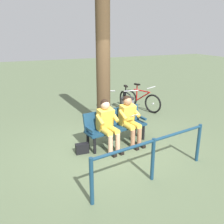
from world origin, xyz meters
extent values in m
plane|color=#566647|center=(0.00, 0.00, 0.00)|extent=(40.00, 40.00, 0.00)
cube|color=navy|center=(-0.21, -0.11, 0.42)|extent=(1.65, 0.70, 0.05)
cube|color=navy|center=(-0.18, -0.30, 0.66)|extent=(1.60, 0.40, 0.42)
cube|color=navy|center=(-0.96, -0.24, 0.56)|extent=(0.13, 0.40, 0.05)
cube|color=navy|center=(0.53, 0.02, 0.56)|extent=(0.13, 0.40, 0.05)
cylinder|color=black|center=(-0.95, -0.06, 0.20)|extent=(0.07, 0.07, 0.40)
cylinder|color=black|center=(0.47, 0.18, 0.20)|extent=(0.07, 0.07, 0.40)
cylinder|color=black|center=(-0.90, -0.40, 0.20)|extent=(0.07, 0.07, 0.40)
cylinder|color=black|center=(0.52, -0.16, 0.20)|extent=(0.07, 0.07, 0.40)
cube|color=gold|center=(-0.52, -0.18, 0.71)|extent=(0.43, 0.37, 0.55)
sphere|color=#A87554|center=(-0.53, -0.16, 1.06)|extent=(0.21, 0.21, 0.21)
sphere|color=black|center=(-0.52, -0.19, 1.10)|extent=(0.20, 0.20, 0.20)
cylinder|color=gold|center=(-0.66, 0.00, 0.49)|extent=(0.21, 0.42, 0.15)
cylinder|color=#A87554|center=(-0.69, 0.19, 0.23)|extent=(0.11, 0.11, 0.45)
cube|color=black|center=(-0.71, 0.29, 0.04)|extent=(0.13, 0.23, 0.07)
cylinder|color=gold|center=(-0.74, -0.10, 0.77)|extent=(0.14, 0.32, 0.23)
cylinder|color=gold|center=(-0.46, 0.03, 0.49)|extent=(0.21, 0.42, 0.15)
cylinder|color=#A87554|center=(-0.49, 0.23, 0.23)|extent=(0.11, 0.11, 0.45)
cube|color=black|center=(-0.51, 0.33, 0.04)|extent=(0.13, 0.23, 0.07)
cylinder|color=gold|center=(-0.35, -0.03, 0.77)|extent=(0.14, 0.32, 0.23)
cube|color=silver|center=(-0.57, 0.11, 0.77)|extent=(0.22, 0.15, 0.09)
cube|color=gold|center=(0.11, -0.08, 0.71)|extent=(0.43, 0.37, 0.55)
sphere|color=#D8A884|center=(0.10, -0.06, 1.06)|extent=(0.21, 0.21, 0.21)
sphere|color=black|center=(0.11, -0.09, 1.10)|extent=(0.20, 0.20, 0.20)
cylinder|color=gold|center=(-0.02, 0.10, 0.49)|extent=(0.21, 0.42, 0.15)
cylinder|color=#D8A884|center=(-0.06, 0.30, 0.23)|extent=(0.11, 0.11, 0.45)
cube|color=black|center=(-0.08, 0.40, 0.04)|extent=(0.13, 0.23, 0.07)
cylinder|color=gold|center=(-0.11, 0.01, 0.77)|extent=(0.14, 0.32, 0.23)
cylinder|color=gold|center=(0.17, 0.14, 0.49)|extent=(0.21, 0.42, 0.15)
cylinder|color=#D8A884|center=(0.14, 0.34, 0.23)|extent=(0.11, 0.11, 0.45)
cube|color=black|center=(0.12, 0.43, 0.04)|extent=(0.13, 0.23, 0.07)
cylinder|color=gold|center=(0.28, 0.08, 0.77)|extent=(0.14, 0.32, 0.23)
cube|color=black|center=(0.73, 0.05, 0.12)|extent=(0.31, 0.15, 0.24)
cylinder|color=#4C3823|center=(-0.39, -1.46, 2.06)|extent=(0.40, 0.40, 4.12)
cylinder|color=slate|center=(-1.11, -1.32, 0.39)|extent=(0.39, 0.39, 0.78)
cylinder|color=black|center=(-1.11, -1.32, 0.79)|extent=(0.41, 0.41, 0.03)
torus|color=black|center=(-2.36, -1.89, 0.33)|extent=(0.33, 0.62, 0.66)
cylinder|color=silver|center=(-2.36, -1.89, 0.33)|extent=(0.07, 0.08, 0.06)
torus|color=black|center=(-1.93, -2.81, 0.33)|extent=(0.33, 0.62, 0.66)
cylinder|color=silver|center=(-1.93, -2.81, 0.33)|extent=(0.07, 0.08, 0.06)
cylinder|color=#B71414|center=(-2.15, -2.35, 0.71)|extent=(0.30, 0.59, 0.04)
cylinder|color=#B71414|center=(-2.18, -2.28, 0.51)|extent=(0.29, 0.56, 0.43)
cylinder|color=#B71414|center=(-2.07, -2.51, 0.63)|extent=(0.04, 0.04, 0.55)
cube|color=black|center=(-2.07, -2.51, 0.91)|extent=(0.17, 0.24, 0.05)
cylinder|color=#B2B2B7|center=(-2.32, -1.98, 0.88)|extent=(0.45, 0.23, 0.03)
torus|color=black|center=(-1.47, -1.72, 0.33)|extent=(0.16, 0.66, 0.66)
cylinder|color=silver|center=(-1.47, -1.72, 0.33)|extent=(0.06, 0.07, 0.06)
torus|color=black|center=(-1.62, -2.73, 0.33)|extent=(0.16, 0.66, 0.66)
cylinder|color=silver|center=(-1.62, -2.73, 0.33)|extent=(0.06, 0.07, 0.06)
cylinder|color=black|center=(-1.54, -2.22, 0.71)|extent=(0.13, 0.63, 0.04)
cylinder|color=black|center=(-1.53, -2.14, 0.51)|extent=(0.13, 0.60, 0.43)
cylinder|color=black|center=(-1.57, -2.41, 0.63)|extent=(0.04, 0.04, 0.55)
cube|color=black|center=(-1.57, -2.41, 0.91)|extent=(0.12, 0.23, 0.05)
cylinder|color=#B2B2B7|center=(-1.48, -1.82, 0.88)|extent=(0.48, 0.10, 0.03)
torus|color=black|center=(-0.74, -2.01, 0.33)|extent=(0.32, 0.63, 0.66)
cylinder|color=silver|center=(-0.74, -2.01, 0.33)|extent=(0.07, 0.08, 0.06)
torus|color=black|center=(-1.15, -2.94, 0.33)|extent=(0.32, 0.63, 0.66)
cylinder|color=silver|center=(-1.15, -2.94, 0.33)|extent=(0.07, 0.08, 0.06)
cylinder|color=#B71414|center=(-0.95, -2.47, 0.71)|extent=(0.29, 0.59, 0.04)
cylinder|color=#B71414|center=(-0.91, -2.40, 0.51)|extent=(0.28, 0.56, 0.43)
cylinder|color=#B71414|center=(-1.02, -2.64, 0.63)|extent=(0.04, 0.04, 0.55)
cube|color=black|center=(-1.02, -2.64, 0.91)|extent=(0.17, 0.24, 0.05)
cylinder|color=#B2B2B7|center=(-0.78, -2.10, 0.88)|extent=(0.45, 0.22, 0.03)
cylinder|color=navy|center=(-1.48, 1.36, 0.42)|extent=(0.07, 0.07, 0.85)
cylinder|color=navy|center=(-0.20, 1.59, 0.42)|extent=(0.07, 0.07, 0.85)
cylinder|color=navy|center=(1.08, 1.83, 0.42)|extent=(0.07, 0.07, 0.85)
cylinder|color=navy|center=(-0.20, 1.59, 0.81)|extent=(2.57, 0.53, 0.06)
camera|label=1|loc=(2.11, 5.09, 2.71)|focal=39.69mm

